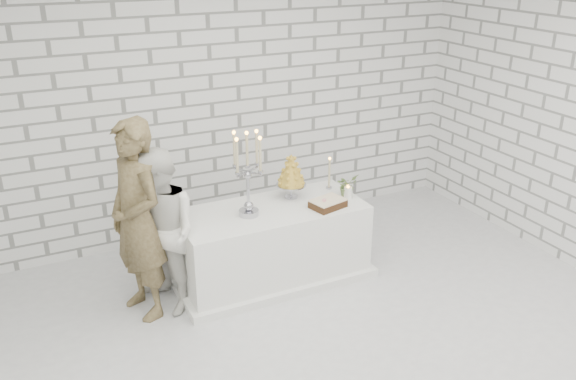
% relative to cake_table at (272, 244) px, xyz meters
% --- Properties ---
extents(ground, '(6.00, 5.00, 0.01)m').
position_rel_cake_table_xyz_m(ground, '(-0.12, -1.25, -0.38)').
color(ground, silver).
rests_on(ground, ground).
extents(wall_back, '(6.00, 0.01, 3.00)m').
position_rel_cake_table_xyz_m(wall_back, '(-0.12, 1.25, 1.12)').
color(wall_back, white).
rests_on(wall_back, ground).
extents(cake_table, '(1.80, 0.80, 0.75)m').
position_rel_cake_table_xyz_m(cake_table, '(0.00, 0.00, 0.00)').
color(cake_table, white).
rests_on(cake_table, ground).
extents(groom, '(0.61, 0.76, 1.80)m').
position_rel_cake_table_xyz_m(groom, '(-1.27, -0.03, 0.53)').
color(groom, '#4D3D23').
rests_on(groom, ground).
extents(bride, '(0.75, 0.86, 1.51)m').
position_rel_cake_table_xyz_m(bride, '(-1.08, -0.06, 0.38)').
color(bride, white).
rests_on(bride, ground).
extents(candelabra, '(0.40, 0.40, 0.82)m').
position_rel_cake_table_xyz_m(candelabra, '(-0.25, -0.04, 0.78)').
color(candelabra, '#A5A5B0').
rests_on(candelabra, cake_table).
extents(croquembouche, '(0.33, 0.33, 0.46)m').
position_rel_cake_table_xyz_m(croquembouche, '(0.29, 0.16, 0.61)').
color(croquembouche, '#B78A1F').
rests_on(croquembouche, cake_table).
extents(chocolate_cake, '(0.36, 0.29, 0.08)m').
position_rel_cake_table_xyz_m(chocolate_cake, '(0.50, -0.21, 0.42)').
color(chocolate_cake, black).
rests_on(chocolate_cake, cake_table).
extents(pillar_candle, '(0.09, 0.09, 0.12)m').
position_rel_cake_table_xyz_m(pillar_candle, '(0.79, -0.11, 0.44)').
color(pillar_candle, white).
rests_on(pillar_candle, cake_table).
extents(extra_taper, '(0.07, 0.07, 0.32)m').
position_rel_cake_table_xyz_m(extra_taper, '(0.74, 0.19, 0.54)').
color(extra_taper, '#C0B189').
rests_on(extra_taper, cake_table).
extents(flowers, '(0.25, 0.24, 0.23)m').
position_rel_cake_table_xyz_m(flowers, '(0.80, -0.06, 0.49)').
color(flowers, '#496B32').
rests_on(flowers, cake_table).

